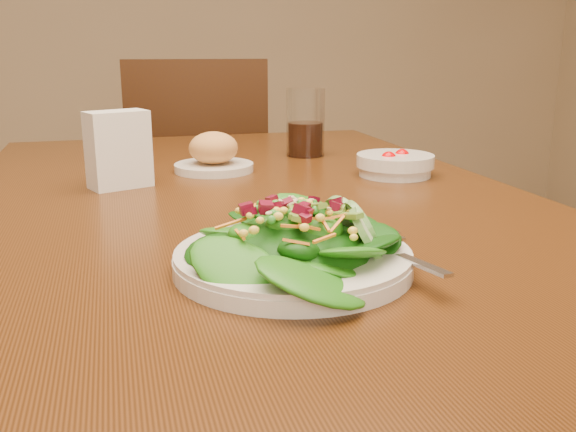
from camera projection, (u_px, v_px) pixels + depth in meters
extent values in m
cube|color=#4B270E|center=(248.00, 207.00, 1.04)|extent=(0.90, 1.40, 0.04)
cylinder|color=black|center=(49.00, 299.00, 1.63)|extent=(0.07, 0.07, 0.71)
cylinder|color=black|center=(338.00, 271.00, 1.83)|extent=(0.07, 0.07, 0.71)
cube|color=black|center=(199.00, 210.00, 2.15)|extent=(0.48, 0.48, 0.04)
cylinder|color=black|center=(249.00, 255.00, 2.42)|extent=(0.04, 0.04, 0.42)
cylinder|color=black|center=(149.00, 261.00, 2.36)|extent=(0.04, 0.04, 0.42)
cylinder|color=black|center=(262.00, 292.00, 2.06)|extent=(0.04, 0.04, 0.42)
cylinder|color=black|center=(143.00, 299.00, 2.00)|extent=(0.04, 0.04, 0.42)
cube|color=black|center=(198.00, 142.00, 1.88)|extent=(0.41, 0.07, 0.48)
cylinder|color=silver|center=(293.00, 263.00, 0.69)|extent=(0.26, 0.26, 0.02)
ellipsoid|color=#093705|center=(293.00, 238.00, 0.68)|extent=(0.17, 0.17, 0.04)
cube|color=silver|center=(398.00, 252.00, 0.69)|extent=(0.05, 0.18, 0.01)
cylinder|color=silver|center=(214.00, 167.00, 1.22)|extent=(0.15, 0.15, 0.02)
ellipsoid|color=#BF8840|center=(213.00, 148.00, 1.21)|extent=(0.09, 0.09, 0.06)
cylinder|color=silver|center=(395.00, 165.00, 1.18)|extent=(0.14, 0.14, 0.04)
sphere|color=#DB0104|center=(402.00, 157.00, 1.19)|extent=(0.03, 0.03, 0.03)
sphere|color=#DB0104|center=(389.00, 160.00, 1.16)|extent=(0.03, 0.03, 0.03)
cylinder|color=silver|center=(306.00, 122.00, 1.37)|extent=(0.08, 0.08, 0.14)
cylinder|color=black|center=(305.00, 139.00, 1.38)|extent=(0.07, 0.07, 0.07)
cube|color=white|center=(118.00, 150.00, 1.07)|extent=(0.11, 0.09, 0.13)
cube|color=white|center=(118.00, 144.00, 1.07)|extent=(0.09, 0.07, 0.11)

